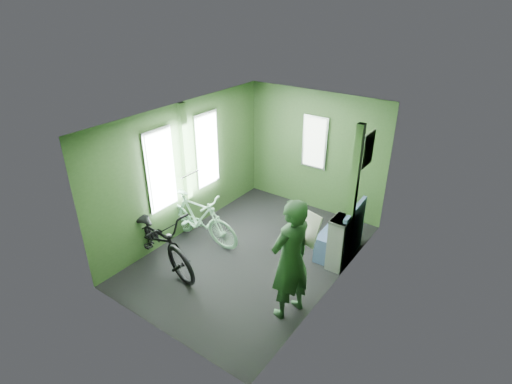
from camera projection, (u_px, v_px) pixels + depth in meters
room at (252, 173)px, 5.93m from camera, size 4.00×4.02×2.31m
bicycle_black at (161, 264)px, 6.31m from camera, size 2.06×1.23×1.09m
bicycle_mint at (200, 241)px, 6.86m from camera, size 1.59×0.63×1.01m
passenger at (290, 260)px, 4.99m from camera, size 0.56×0.76×1.70m
waste_box at (339, 243)px, 6.06m from camera, size 0.25×0.35×0.86m
bench_seat at (340, 239)px, 6.42m from camera, size 0.54×0.91×0.93m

